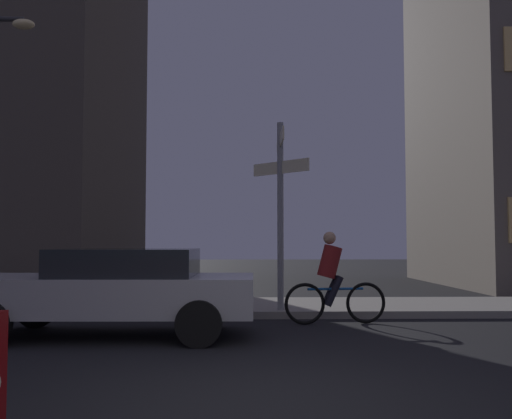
% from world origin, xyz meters
% --- Properties ---
extents(ground_plane, '(80.00, 80.00, 0.00)m').
position_xyz_m(ground_plane, '(0.00, 0.00, 0.00)').
color(ground_plane, black).
extents(sidewalk_kerb, '(40.00, 2.70, 0.14)m').
position_xyz_m(sidewalk_kerb, '(0.00, 6.90, 0.07)').
color(sidewalk_kerb, gray).
rests_on(sidewalk_kerb, ground_plane).
extents(signpost, '(1.01, 1.69, 3.60)m').
position_xyz_m(signpost, '(0.56, 5.86, 2.30)').
color(signpost, gray).
rests_on(signpost, sidewalk_kerb).
extents(car_side_parked, '(4.50, 2.07, 1.33)m').
position_xyz_m(car_side_parked, '(-2.13, 3.73, 0.72)').
color(car_side_parked, '#B7B7BC').
rests_on(car_side_parked, ground_plane).
extents(cyclist, '(1.81, 0.37, 1.61)m').
position_xyz_m(cyclist, '(1.41, 4.92, 0.75)').
color(cyclist, black).
rests_on(cyclist, ground_plane).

